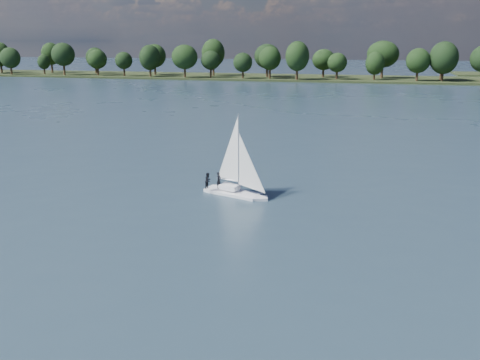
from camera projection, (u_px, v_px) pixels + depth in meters
name	position (u px, v px, depth m)	size (l,w,h in m)	color
ground	(299.00, 114.00, 115.25)	(700.00, 700.00, 0.00)	#233342
far_shore	(339.00, 79.00, 220.14)	(660.00, 40.00, 1.50)	black
sailboat	(233.00, 172.00, 54.49)	(6.94, 4.02, 8.82)	white
treeline	(317.00, 59.00, 216.99)	(562.98, 74.57, 18.65)	black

